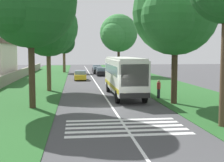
{
  "coord_description": "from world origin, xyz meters",
  "views": [
    {
      "loc": [
        -23.18,
        2.81,
        4.28
      ],
      "look_at": [
        4.81,
        -0.54,
        1.6
      ],
      "focal_mm": 49.46,
      "sensor_mm": 36.0,
      "label": 1
    }
  ],
  "objects": [
    {
      "name": "roadside_tree_left_0",
      "position": [
        10.81,
        5.8,
        6.8
      ],
      "size": [
        7.34,
        6.41,
        10.12
      ],
      "color": "brown",
      "rests_on": "grass_verge_left"
    },
    {
      "name": "grass_verge_left",
      "position": [
        15.0,
        8.2,
        0.02
      ],
      "size": [
        120.0,
        8.0,
        0.04
      ],
      "primitive_type": "cube",
      "color": "#235623",
      "rests_on": "ground"
    },
    {
      "name": "trailing_car_0",
      "position": [
        23.84,
        2.07,
        0.67
      ],
      "size": [
        4.3,
        1.78,
        1.43
      ],
      "color": "gold",
      "rests_on": "ground"
    },
    {
      "name": "trailing_car_3",
      "position": [
        43.52,
        -1.8,
        0.67
      ],
      "size": [
        4.3,
        1.78,
        1.43
      ],
      "color": "black",
      "rests_on": "ground"
    },
    {
      "name": "coach_bus",
      "position": [
        5.83,
        -1.8,
        2.15
      ],
      "size": [
        11.16,
        2.62,
        3.73
      ],
      "color": "silver",
      "rests_on": "ground"
    },
    {
      "name": "centre_line",
      "position": [
        15.0,
        0.0,
        0.0
      ],
      "size": [
        110.0,
        0.16,
        0.01
      ],
      "primitive_type": "cube",
      "color": "silver",
      "rests_on": "ground"
    },
    {
      "name": "roadside_tree_right_0",
      "position": [
        33.42,
        -5.01,
        7.54
      ],
      "size": [
        8.05,
        6.94,
        11.15
      ],
      "color": "#3D2D1E",
      "rests_on": "grass_verge_right"
    },
    {
      "name": "ground",
      "position": [
        0.0,
        0.0,
        0.0
      ],
      "size": [
        160.0,
        160.0,
        0.0
      ],
      "primitive_type": "plane",
      "color": "#424244"
    },
    {
      "name": "grass_verge_right",
      "position": [
        15.0,
        -8.2,
        0.02
      ],
      "size": [
        120.0,
        8.0,
        0.04
      ],
      "primitive_type": "cube",
      "color": "#235623",
      "rests_on": "ground"
    },
    {
      "name": "roadside_wall",
      "position": [
        20.0,
        11.6,
        0.74
      ],
      "size": [
        70.0,
        0.4,
        1.39
      ],
      "primitive_type": "cube",
      "color": "gray",
      "rests_on": "grass_verge_left"
    },
    {
      "name": "trailing_car_1",
      "position": [
        31.99,
        -1.87,
        0.67
      ],
      "size": [
        4.3,
        1.78,
        1.43
      ],
      "color": "black",
      "rests_on": "ground"
    },
    {
      "name": "roadside_tree_left_2",
      "position": [
        41.45,
        5.18,
        6.0
      ],
      "size": [
        5.38,
        4.55,
        8.39
      ],
      "color": "brown",
      "rests_on": "grass_verge_left"
    },
    {
      "name": "zebra_crossing",
      "position": [
        -6.09,
        0.0,
        0.0
      ],
      "size": [
        4.05,
        6.8,
        0.01
      ],
      "color": "silver",
      "rests_on": "ground"
    },
    {
      "name": "roadside_tree_left_1",
      "position": [
        0.51,
        6.21,
        7.84
      ],
      "size": [
        7.81,
        6.92,
        11.42
      ],
      "color": "#3D2D1E",
      "rests_on": "grass_verge_left"
    },
    {
      "name": "trailing_car_2",
      "position": [
        37.35,
        -1.59,
        0.67
      ],
      "size": [
        4.3,
        1.78,
        1.43
      ],
      "color": "black",
      "rests_on": "ground"
    },
    {
      "name": "pedestrian",
      "position": [
        4.08,
        -4.76,
        0.91
      ],
      "size": [
        0.34,
        0.34,
        1.69
      ],
      "color": "#26262D",
      "rests_on": "grass_verge_right"
    },
    {
      "name": "roadside_tree_right_2",
      "position": [
        1.16,
        -5.07,
        7.3
      ],
      "size": [
        7.94,
        6.95,
        10.9
      ],
      "color": "#3D2D1E",
      "rests_on": "grass_verge_right"
    },
    {
      "name": "utility_pole",
      "position": [
        11.12,
        5.59,
        4.56
      ],
      "size": [
        0.24,
        1.4,
        8.75
      ],
      "color": "#473828",
      "rests_on": "grass_verge_left"
    }
  ]
}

